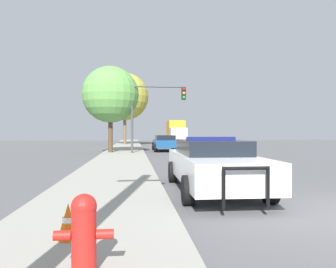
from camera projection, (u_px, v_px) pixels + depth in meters
name	position (u px, v px, depth m)	size (l,w,h in m)	color
sidewalk_left	(93.00, 221.00, 5.68)	(3.00, 110.00, 0.13)	#99968C
police_car	(213.00, 163.00, 8.91)	(2.16, 5.44, 1.47)	white
fire_hydrant	(84.00, 230.00, 3.45)	(0.62, 0.27, 0.83)	red
traffic_light	(155.00, 104.00, 23.00)	(3.88, 0.35, 4.80)	#424247
car_background_midblock	(165.00, 142.00, 27.14)	(1.95, 4.46, 1.32)	navy
box_truck	(176.00, 131.00, 49.49)	(2.66, 7.37, 3.27)	#B7B7BC
tree_sidewalk_mid	(110.00, 95.00, 23.50)	(4.05, 4.05, 6.18)	#4C3823
tree_sidewalk_far	(125.00, 97.00, 38.57)	(5.59, 5.59, 8.42)	brown
traffic_cone	(68.00, 221.00, 4.50)	(0.29, 0.29, 0.50)	orange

